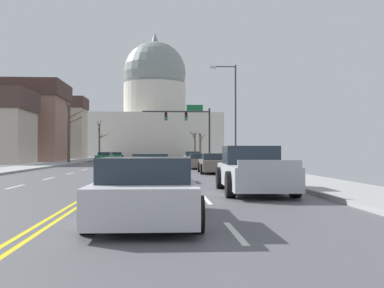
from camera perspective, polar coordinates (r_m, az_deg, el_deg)
The scene contains 22 objects.
ground at distance 37.25m, azimuth -7.04°, elevation -2.95°, with size 20.00×180.00×0.20m.
signal_gantry at distance 53.35m, azimuth -0.21°, elevation 2.85°, with size 7.91×0.41×6.60m.
street_lamp_right at distance 38.11m, azimuth 5.03°, elevation 4.67°, with size 2.23×0.24×8.36m.
capitol_building at distance 117.22m, azimuth -4.65°, elevation 4.03°, with size 32.62×22.01×31.48m.
sedan_near_00 at distance 49.94m, azimuth 0.07°, elevation -1.73°, with size 2.08×4.49×1.31m.
sedan_near_01 at distance 42.46m, azimuth -4.28°, elevation -1.99°, with size 1.99×4.57×1.14m.
sedan_near_02 at distance 35.50m, azimuth 1.01°, elevation -2.18°, with size 2.08×4.63×1.20m.
sedan_near_03 at distance 28.59m, azimuth 2.81°, elevation -2.47°, with size 2.00×4.57×1.24m.
sedan_near_04 at distance 21.28m, azimuth -5.13°, elevation -3.01°, with size 2.00×4.57×1.27m.
pickup_truck_near_05 at distance 15.72m, azimuth 7.58°, elevation -3.40°, with size 2.36×5.62×1.58m.
sedan_near_06 at distance 9.27m, azimuth -5.71°, elevation -5.87°, with size 2.14×4.57×1.28m.
sedan_oncoming_00 at distance 59.88m, azimuth -10.79°, elevation -1.59°, with size 2.03×4.74×1.20m.
sedan_oncoming_01 at distance 73.15m, azimuth -9.44°, elevation -1.48°, with size 2.16×4.25×1.15m.
flank_building_01 at distance 62.55m, azimuth -21.29°, elevation 2.63°, with size 12.96×9.11×10.09m.
flank_building_02 at distance 83.85m, azimuth -17.45°, elevation 1.95°, with size 13.12×6.47×10.66m.
flank_building_03 at distance 73.64m, azimuth -19.79°, elevation 0.92°, with size 11.61×6.26×7.04m.
bare_tree_00 at distance 90.14m, azimuth 0.35°, elevation 0.02°, with size 1.71×1.83×5.33m.
bare_tree_01 at distance 50.46m, azimuth -15.03°, elevation 1.53°, with size 1.76×2.92×6.41m.
bare_tree_02 at distance 75.49m, azimuth 1.02°, elevation -0.09°, with size 1.22×3.01×4.22m.
bare_tree_03 at distance 77.31m, azimuth -11.42°, elevation 0.57°, with size 1.89×2.20×6.46m.
pedestrian_00 at distance 42.37m, azimuth 4.27°, elevation -1.24°, with size 0.35×0.34×1.72m.
bicycle_parked at distance 40.36m, azimuth 4.85°, elevation -2.12°, with size 0.12×1.77×0.85m.
Camera 1 is at (2.27, -37.16, 1.42)m, focal length 42.91 mm.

